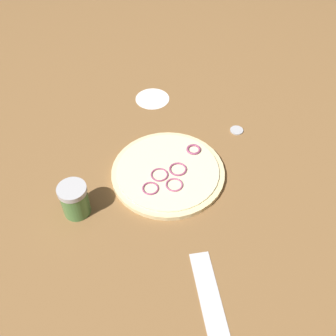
% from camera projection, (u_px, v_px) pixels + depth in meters
% --- Properties ---
extents(ground_plane, '(3.00, 3.00, 0.00)m').
position_uv_depth(ground_plane, '(168.00, 174.00, 0.91)').
color(ground_plane, brown).
extents(pizza, '(0.26, 0.26, 0.02)m').
position_uv_depth(pizza, '(168.00, 172.00, 0.90)').
color(pizza, beige).
rests_on(pizza, ground_plane).
extents(spice_jar, '(0.06, 0.06, 0.08)m').
position_uv_depth(spice_jar, '(75.00, 200.00, 0.81)').
color(spice_jar, '#4C7F42').
rests_on(spice_jar, ground_plane).
extents(loose_cap, '(0.03, 0.03, 0.01)m').
position_uv_depth(loose_cap, '(237.00, 130.00, 1.00)').
color(loose_cap, '#B2B2B7').
rests_on(loose_cap, ground_plane).
extents(flour_patch, '(0.09, 0.09, 0.00)m').
position_uv_depth(flour_patch, '(152.00, 99.00, 1.09)').
color(flour_patch, white).
rests_on(flour_patch, ground_plane).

